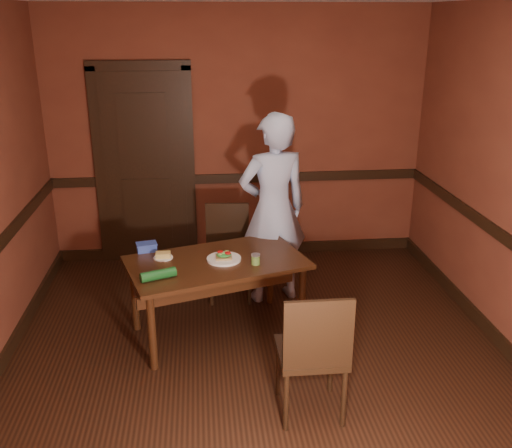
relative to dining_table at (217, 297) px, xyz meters
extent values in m
cube|color=black|center=(0.31, -0.54, -0.34)|extent=(4.00, 4.50, 0.01)
cube|color=brown|center=(0.31, 1.71, 1.01)|extent=(4.00, 0.02, 2.70)
cube|color=brown|center=(0.31, -2.79, 1.01)|extent=(4.00, 0.02, 2.70)
cube|color=black|center=(0.31, 1.69, 0.56)|extent=(4.00, 0.03, 0.10)
cube|color=black|center=(0.31, 1.69, -0.28)|extent=(4.00, 0.03, 0.12)
cube|color=black|center=(2.29, -0.54, -0.28)|extent=(0.03, 4.50, 0.12)
cube|color=black|center=(-0.69, 1.67, 0.69)|extent=(0.85, 0.04, 2.05)
cube|color=black|center=(-1.17, 1.69, 0.69)|extent=(0.10, 0.06, 2.15)
cube|color=black|center=(-0.22, 1.69, 0.69)|extent=(0.10, 0.06, 2.15)
cube|color=black|center=(-0.69, 1.69, 1.76)|extent=(1.05, 0.06, 0.10)
cube|color=#321A0C|center=(0.00, 0.00, 0.00)|extent=(1.60, 1.19, 0.67)
imported|color=#A3B5DA|center=(0.55, 0.60, 0.56)|extent=(0.73, 0.56, 1.79)
cylinder|color=white|center=(0.06, 0.00, 0.34)|extent=(0.28, 0.28, 0.01)
cube|color=#A3844F|center=(0.06, 0.00, 0.36)|extent=(0.13, 0.12, 0.02)
ellipsoid|color=green|center=(0.06, 0.00, 0.38)|extent=(0.12, 0.11, 0.03)
cylinder|color=red|center=(0.03, 0.02, 0.40)|extent=(0.05, 0.05, 0.01)
cylinder|color=red|center=(0.09, -0.01, 0.40)|extent=(0.05, 0.05, 0.01)
cylinder|color=#80BE61|center=(0.03, -0.02, 0.40)|extent=(0.03, 0.03, 0.01)
cylinder|color=#80BE61|center=(0.09, 0.03, 0.40)|extent=(0.03, 0.03, 0.01)
cylinder|color=#80BE61|center=(0.06, 0.00, 0.40)|extent=(0.03, 0.03, 0.01)
cylinder|color=olive|center=(0.31, -0.11, 0.37)|extent=(0.07, 0.07, 0.08)
cylinder|color=#B2B2B2|center=(0.31, -0.11, 0.42)|extent=(0.07, 0.07, 0.01)
cylinder|color=white|center=(-0.44, 0.09, 0.34)|extent=(0.16, 0.16, 0.01)
cube|color=#D6BA61|center=(-0.44, 0.09, 0.37)|extent=(0.12, 0.08, 0.04)
cube|color=blue|center=(-0.59, 0.26, 0.37)|extent=(0.18, 0.14, 0.06)
cube|color=blue|center=(-0.59, 0.26, 0.40)|extent=(0.19, 0.15, 0.01)
cylinder|color=#15501E|center=(-0.45, -0.31, 0.37)|extent=(0.29, 0.17, 0.08)
camera|label=1|loc=(-0.11, -4.32, 2.23)|focal=40.00mm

